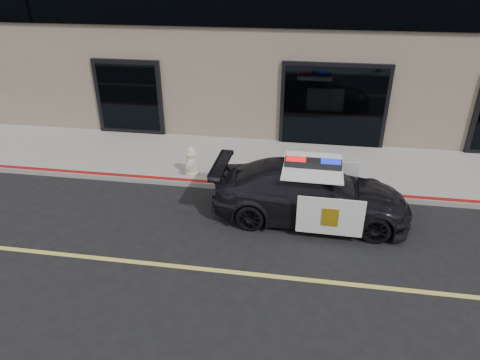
# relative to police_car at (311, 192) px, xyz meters

# --- Properties ---
(ground) EXTENTS (120.00, 120.00, 0.00)m
(ground) POSITION_rel_police_car_xyz_m (1.61, -2.40, -0.70)
(ground) COLOR black
(ground) RESTS_ON ground
(sidewalk_n) EXTENTS (60.00, 3.50, 0.15)m
(sidewalk_n) POSITION_rel_police_car_xyz_m (1.61, 2.85, -0.62)
(sidewalk_n) COLOR gray
(sidewalk_n) RESTS_ON ground
(police_car) EXTENTS (2.28, 4.84, 1.56)m
(police_car) POSITION_rel_police_car_xyz_m (0.00, 0.00, 0.00)
(police_car) COLOR black
(police_car) RESTS_ON ground
(fire_hydrant) EXTENTS (0.39, 0.54, 0.86)m
(fire_hydrant) POSITION_rel_police_car_xyz_m (-3.41, 1.56, -0.15)
(fire_hydrant) COLOR #EBE8C8
(fire_hydrant) RESTS_ON sidewalk_n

